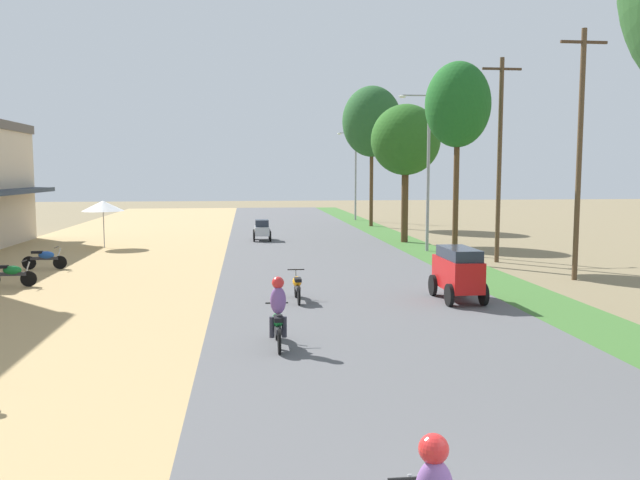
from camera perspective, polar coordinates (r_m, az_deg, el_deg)
The scene contains 14 objects.
parked_motorbike_fourth at distance 25.37m, azimuth -25.49°, elevation -2.64°, with size 1.80×0.54×0.94m.
parked_motorbike_fifth at distance 29.41m, azimuth -22.98°, elevation -1.43°, with size 1.80×0.54×0.94m.
vendor_umbrella at distance 36.62m, azimuth -18.49°, elevation 2.85°, with size 2.20×2.20×2.52m.
median_tree_second at distance 29.86m, azimuth 11.99°, elevation 11.46°, with size 2.89×2.89×8.89m.
median_tree_third at distance 37.94m, azimuth 7.52°, elevation 8.66°, with size 3.98×3.98×7.92m.
median_tree_fourth at distance 49.22m, azimuth 4.57°, elevation 10.30°, with size 4.41×4.41×10.42m.
streetlamp_near at distance 33.73m, azimuth 9.49°, elevation 6.87°, with size 3.16×0.20×8.04m.
streetlamp_mid at distance 55.29m, azimuth 3.14°, elevation 6.25°, with size 3.16×0.20×7.49m.
utility_pole_near at distance 30.56m, azimuth 15.47°, elevation 7.02°, with size 1.80×0.20×9.17m.
utility_pole_far at distance 26.42m, azimuth 21.81°, elevation 7.24°, with size 1.80×0.20×9.37m.
car_van_red at distance 20.81m, azimuth 11.99°, elevation -2.65°, with size 1.19×2.41×1.67m.
car_hatchback_silver at distance 38.60m, azimuth -5.12°, elevation 0.95°, with size 1.04×2.00×1.23m.
motorbike_ahead_second at distance 15.00m, azimuth -3.71°, elevation -6.50°, with size 0.54×1.80×1.66m.
motorbike_ahead_third at distance 20.36m, azimuth -2.02°, elevation -3.99°, with size 0.54×1.80×0.94m.
Camera 1 is at (-3.46, -4.68, 4.08)m, focal length 36.48 mm.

